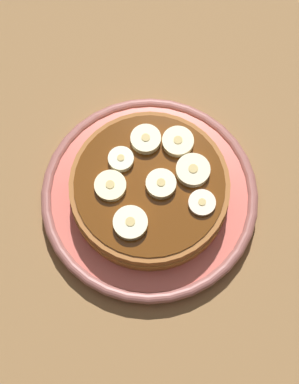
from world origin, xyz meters
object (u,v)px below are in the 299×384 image
at_px(banana_slice_0, 161,184).
at_px(banana_slice_5, 193,170).
at_px(banana_slice_2, 178,142).
at_px(banana_slice_7, 202,203).
at_px(pancake_stack, 149,186).
at_px(banana_slice_1, 130,223).
at_px(banana_slice_4, 121,159).
at_px(banana_slice_6, 146,139).
at_px(banana_slice_3, 110,186).
at_px(plate, 150,196).

distance_m(banana_slice_0, banana_slice_5, 0.04).
distance_m(banana_slice_2, banana_slice_7, 0.07).
relative_size(pancake_stack, banana_slice_1, 4.88).
bearing_deg(banana_slice_7, banana_slice_5, 160.24).
bearing_deg(banana_slice_7, pancake_stack, -148.67).
height_order(banana_slice_0, banana_slice_4, banana_slice_0).
bearing_deg(banana_slice_7, banana_slice_0, -148.92).
xyz_separation_m(pancake_stack, banana_slice_6, (-0.04, 0.02, 0.02)).
relative_size(banana_slice_3, banana_slice_5, 0.92).
relative_size(pancake_stack, banana_slice_3, 5.18).
xyz_separation_m(banana_slice_0, banana_slice_7, (0.04, 0.02, -0.00)).
distance_m(banana_slice_2, banana_slice_5, 0.03).
distance_m(pancake_stack, banana_slice_4, 0.04).
relative_size(banana_slice_5, banana_slice_7, 1.27).
bearing_deg(banana_slice_4, banana_slice_1, -24.45).
relative_size(banana_slice_1, banana_slice_5, 0.98).
distance_m(banana_slice_0, banana_slice_4, 0.05).
relative_size(banana_slice_2, banana_slice_7, 1.20).
relative_size(banana_slice_4, banana_slice_5, 0.76).
bearing_deg(banana_slice_0, banana_slice_7, 31.08).
bearing_deg(banana_slice_0, plate, -134.14).
height_order(banana_slice_2, banana_slice_3, same).
distance_m(banana_slice_0, banana_slice_7, 0.04).
bearing_deg(banana_slice_7, banana_slice_2, 165.88).
bearing_deg(banana_slice_4, plate, 16.23).
bearing_deg(banana_slice_2, pancake_stack, -68.78).
bearing_deg(pancake_stack, banana_slice_1, -54.66).
height_order(plate, banana_slice_1, banana_slice_1).
height_order(pancake_stack, banana_slice_0, banana_slice_0).
bearing_deg(banana_slice_6, banana_slice_2, 52.37).
distance_m(banana_slice_3, banana_slice_7, 0.09).
xyz_separation_m(banana_slice_6, banana_slice_7, (0.09, 0.01, -0.00)).
height_order(banana_slice_3, banana_slice_4, same).
relative_size(banana_slice_0, banana_slice_5, 0.88).
distance_m(plate, banana_slice_2, 0.07).
bearing_deg(banana_slice_2, banana_slice_4, -104.63).
relative_size(banana_slice_1, banana_slice_3, 1.06).
bearing_deg(plate, banana_slice_3, -117.32).
bearing_deg(banana_slice_5, banana_slice_4, -132.82).
bearing_deg(banana_slice_1, banana_slice_2, 118.22).
relative_size(banana_slice_0, banana_slice_1, 0.90).
bearing_deg(banana_slice_6, banana_slice_0, -15.83).
bearing_deg(banana_slice_5, banana_slice_3, -111.91).
height_order(banana_slice_6, banana_slice_7, banana_slice_6).
height_order(plate, banana_slice_0, banana_slice_0).
bearing_deg(banana_slice_0, banana_slice_2, 126.06).
distance_m(plate, banana_slice_5, 0.06).
xyz_separation_m(banana_slice_1, banana_slice_6, (-0.07, 0.06, -0.00)).
bearing_deg(banana_slice_4, banana_slice_6, 98.13).
relative_size(banana_slice_6, banana_slice_7, 1.16).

